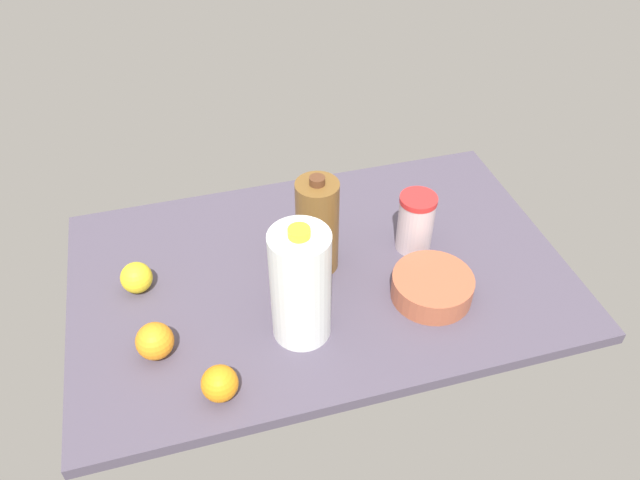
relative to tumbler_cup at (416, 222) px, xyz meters
The scene contains 8 objects.
countertop 27.08cm from the tumbler_cup, ahead, with size 120.00×76.00×3.00cm, color #4C4456.
tumbler_cup is the anchor object (origin of this frame).
mixing_bowl 18.22cm from the tumbler_cup, 82.08° to the left, with size 19.01×19.01×5.93cm, color #AC583B.
chocolate_milk_jug 26.06cm from the tumbler_cup, ahead, with size 10.21×10.21×26.55cm.
milk_jug 39.74cm from the tumbler_cup, 29.20° to the left, with size 12.90×12.90×29.66cm.
lemon_loose 68.75cm from the tumbler_cup, ahead, with size 7.45×7.45×7.45cm, color yellow.
orange_near_front 68.16cm from the tumbler_cup, 14.61° to the left, with size 8.13×8.13×8.13cm, color orange.
orange_beside_bowl 62.80cm from the tumbler_cup, 30.00° to the left, with size 7.56×7.56×7.56cm, color orange.
Camera 1 is at (29.60, 105.44, 110.77)cm, focal length 35.00 mm.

